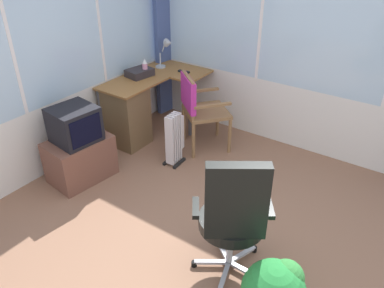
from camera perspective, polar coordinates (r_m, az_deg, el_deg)
ground at (r=3.37m, az=2.35°, el=-17.16°), size 5.33×5.31×0.06m
north_window_panel at (r=4.06m, az=-24.63°, el=10.68°), size 4.33×0.07×2.54m
east_window_panel at (r=4.46m, az=18.55°, el=13.45°), size 0.07×4.31×2.54m
curtain_corner at (r=5.29m, az=-4.33°, el=16.89°), size 0.26×0.10×2.44m
desk at (r=4.79m, az=-9.02°, el=4.74°), size 1.30×0.83×0.74m
desk_lamp at (r=5.13m, az=-3.71°, el=13.76°), size 0.22×0.19×0.37m
tv_remote at (r=4.98m, az=-1.21°, el=10.51°), size 0.05×0.15×0.02m
spray_bottle at (r=4.87m, az=-6.88°, el=10.98°), size 0.06×0.06×0.22m
paper_tray at (r=4.89m, az=-7.66°, el=10.29°), size 0.33×0.28×0.09m
wooden_armchair at (r=4.51m, az=0.64°, el=5.99°), size 0.68×0.68×0.92m
office_chair at (r=2.84m, az=6.10°, el=-10.24°), size 0.60×0.61×1.11m
tv_on_stand at (r=4.22m, az=-16.21°, el=-0.56°), size 0.69×0.52×0.82m
space_heater at (r=4.35m, az=-2.50°, el=0.87°), size 0.27×0.18×0.61m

